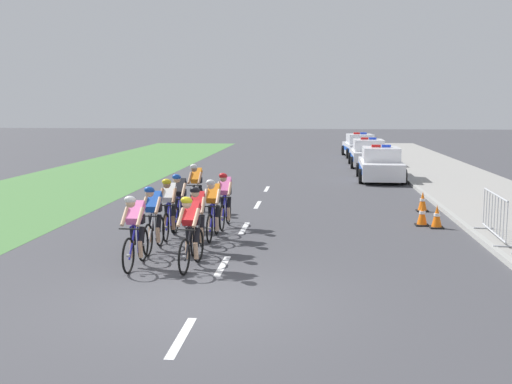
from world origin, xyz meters
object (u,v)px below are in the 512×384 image
police_car_third (360,146)px  crowd_barrier_middle (494,216)px  cyclist_seventh (179,201)px  traffic_cone_mid (422,215)px  cyclist_eighth (225,199)px  police_car_nearest (380,165)px  cyclist_third (153,217)px  cyclist_ninth (196,187)px  cyclist_fourth (197,218)px  police_car_second (368,154)px  traffic_cone_far (423,202)px  cyclist_second (191,231)px  cyclist_sixth (213,208)px  cyclist_lead (135,230)px  cyclist_fifth (169,207)px  traffic_cone_near (437,217)px

police_car_third → crowd_barrier_middle: 25.52m
cyclist_seventh → traffic_cone_mid: bearing=10.0°
cyclist_eighth → police_car_third: size_ratio=0.38×
police_car_nearest → cyclist_eighth: bearing=-115.2°
cyclist_third → cyclist_seventh: 2.52m
cyclist_ninth → police_car_nearest: (6.61, 8.97, -0.11)m
cyclist_fourth → police_car_second: (5.58, 20.64, -0.11)m
traffic_cone_far → cyclist_second: bearing=-128.2°
cyclist_seventh → police_car_third: police_car_third is taller
cyclist_sixth → traffic_cone_mid: cyclist_sixth is taller
traffic_cone_far → cyclist_eighth: bearing=-151.6°
cyclist_lead → cyclist_fifth: size_ratio=1.00×
traffic_cone_near → traffic_cone_far: same height
cyclist_third → cyclist_ninth: 5.31m
cyclist_second → cyclist_ninth: (-1.19, 6.74, 0.00)m
cyclist_third → cyclist_fifth: bearing=89.4°
cyclist_fourth → crowd_barrier_middle: bearing=13.1°
traffic_cone_mid → cyclist_lead: bearing=-142.4°
cyclist_fourth → cyclist_ninth: size_ratio=1.00×
cyclist_ninth → traffic_cone_near: cyclist_ninth is taller
traffic_cone_mid → cyclist_ninth: bearing=166.2°
cyclist_sixth → cyclist_seventh: size_ratio=1.00×
cyclist_sixth → cyclist_second: bearing=-89.6°
cyclist_lead → cyclist_fourth: 1.80m
traffic_cone_near → traffic_cone_far: 2.69m
crowd_barrier_middle → police_car_third: bearing=93.2°
cyclist_ninth → police_car_nearest: bearing=53.6°
cyclist_sixth → traffic_cone_near: 6.15m
cyclist_lead → cyclist_fourth: same height
cyclist_third → police_car_third: 27.96m
cyclist_lead → traffic_cone_near: size_ratio=2.69×
traffic_cone_near → police_car_nearest: bearing=92.0°
cyclist_second → cyclist_fifth: bearing=111.4°
cyclist_seventh → cyclist_ninth: 2.79m
cyclist_lead → police_car_second: size_ratio=0.39×
police_car_second → cyclist_ninth: bearing=-113.2°
police_car_nearest → crowd_barrier_middle: bearing=-83.6°
police_car_second → traffic_cone_mid: police_car_second is taller
cyclist_seventh → cyclist_ninth: bearing=91.6°
cyclist_third → traffic_cone_far: cyclist_third is taller
cyclist_third → police_car_nearest: bearing=65.3°
cyclist_fourth → police_car_third: 27.68m
cyclist_fifth → cyclist_seventh: same height
cyclist_fifth → cyclist_seventh: 1.05m
cyclist_third → cyclist_seventh: (0.04, 2.52, 0.00)m
traffic_cone_far → cyclist_sixth: bearing=-142.0°
cyclist_sixth → police_car_second: size_ratio=0.39×
cyclist_fifth → police_car_third: 26.53m
cyclist_ninth → crowd_barrier_middle: size_ratio=0.74×
cyclist_eighth → cyclist_fourth: bearing=-94.5°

